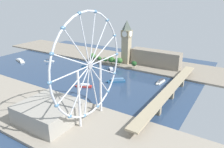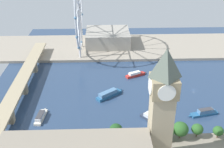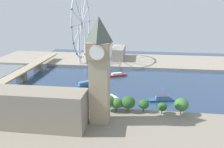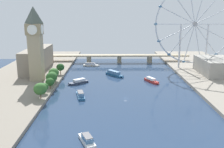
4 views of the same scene
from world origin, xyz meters
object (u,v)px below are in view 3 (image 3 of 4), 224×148
Objects in this scene: clock_tower at (99,70)px; riverside_hall at (107,52)px; river_bridge at (21,73)px; tour_boat_3 at (118,75)px; tour_boat_0 at (161,99)px; tour_boat_5 at (113,100)px; tour_boat_4 at (26,92)px; ferris_wheel at (82,24)px; tour_boat_1 at (88,84)px; parliament_block at (26,108)px.

riverside_hall is at bearing 7.50° from clock_tower.
clock_tower is at bearing -129.51° from river_bridge.
riverside_hall is 94.34m from tour_boat_3.
tour_boat_0 is at bearing -81.94° from tour_boat_3.
tour_boat_0 is 1.23× the size of tour_boat_5.
tour_boat_0 is at bearing -83.64° from tour_boat_4.
ferris_wheel reaches higher than tour_boat_1.
river_bridge is at bearing 29.64° from parliament_block.
ferris_wheel is 4.87× the size of tour_boat_5.
parliament_block is at bearing -145.81° from tour_boat_4.
clock_tower reaches higher than tour_boat_5.
parliament_block is 208.66m from ferris_wheel.
river_bridge is 50.03m from tour_boat_4.
tour_boat_5 reaches higher than tour_boat_4.
tour_boat_1 is 1.10× the size of tour_boat_3.
clock_tower is 0.88× the size of parliament_block.
clock_tower is at bearing 33.99° from tour_boat_0.
parliament_block reaches higher than river_bridge.
ferris_wheel is at bearing 164.78° from tour_boat_5.
tour_boat_3 is at bearing -135.69° from ferris_wheel.
riverside_hall is 2.10× the size of tour_boat_1.
tour_boat_5 is (-7.16, 45.44, -0.14)m from tour_boat_0.
ferris_wheel is at bearing -28.33° from river_bridge.
ferris_wheel is at bearing 68.63° from tour_boat_1.
river_bridge is 118.52m from tour_boat_3.
ferris_wheel is 4.29× the size of tour_boat_4.
river_bridge reaches higher than tour_boat_3.
river_bridge is at bearing 38.48° from tour_boat_4.
clock_tower is at bearing -75.30° from parliament_block.
riverside_hall is at bearing -53.02° from ferris_wheel.
clock_tower is at bearing -161.76° from ferris_wheel.
riverside_hall is 173.81m from tour_boat_5.
tour_boat_4 is (-0.23, 137.75, -0.17)m from tour_boat_0.
clock_tower is 61.02m from parliament_block.
tour_boat_0 reaches higher than tour_boat_5.
tour_boat_5 is at bearing -3.62° from tour_boat_0.
clock_tower is 110.71m from tour_boat_4.
tour_boat_5 is at bearing -88.03° from tour_boat_4.
tour_boat_1 is at bearing -179.19° from tour_boat_5.
clock_tower is at bearing -109.13° from tour_boat_1.
tour_boat_4 is at bearing -147.78° from river_bridge.
river_bridge is (108.13, 61.52, -7.64)m from parliament_block.
clock_tower is 133.21m from tour_boat_3.
river_bridge is 8.28× the size of tour_boat_4.
parliament_block is 3.51× the size of tour_boat_4.
tour_boat_4 is at bearing -12.47° from tour_boat_0.
tour_boat_0 is at bearing -104.23° from river_bridge.
tour_boat_0 is at bearing -140.70° from ferris_wheel.
clock_tower is 200.76m from ferris_wheel.
parliament_block reaches higher than riverside_hall.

